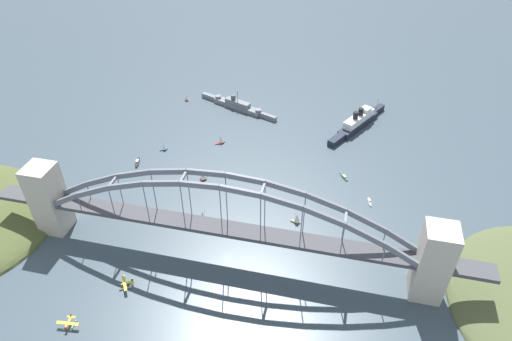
# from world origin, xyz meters

# --- Properties ---
(ground_plane) EXTENTS (1400.00, 1400.00, 0.00)m
(ground_plane) POSITION_xyz_m (0.00, 0.00, 0.00)
(ground_plane) COLOR #3D4C56
(harbor_arch_bridge) EXTENTS (294.60, 17.12, 60.90)m
(harbor_arch_bridge) POSITION_xyz_m (-0.00, 0.00, 25.99)
(harbor_arch_bridge) COLOR beige
(harbor_arch_bridge) RESTS_ON ground
(ocean_liner) EXTENTS (45.99, 77.87, 17.73)m
(ocean_liner) POSITION_xyz_m (70.27, 171.84, 5.31)
(ocean_liner) COLOR #1E2333
(ocean_liner) RESTS_ON ground
(naval_cruiser) EXTENTS (80.40, 34.75, 18.14)m
(naval_cruiser) POSITION_xyz_m (-41.62, 180.26, 3.33)
(naval_cruiser) COLOR slate
(naval_cruiser) RESTS_ON ground
(seaplane_taxiing_near_bridge) EXTENTS (9.26, 10.46, 5.01)m
(seaplane_taxiing_near_bridge) POSITION_xyz_m (-49.38, -34.39, 2.20)
(seaplane_taxiing_near_bridge) COLOR #B7B7B2
(seaplane_taxiing_near_bridge) RESTS_ON ground
(seaplane_second_in_formation) EXTENTS (12.04, 7.84, 5.07)m
(seaplane_second_in_formation) POSITION_xyz_m (-67.04, -64.74, 2.17)
(seaplane_second_in_formation) COLOR #B7B7B2
(seaplane_second_in_formation) RESTS_ON ground
(small_boat_0) EXTENTS (2.85, 8.38, 2.56)m
(small_boat_0) POSITION_xyz_m (83.42, 71.01, 0.91)
(small_boat_0) COLOR silver
(small_boat_0) RESTS_ON ground
(small_boat_1) EXTENTS (6.92, 4.24, 8.56)m
(small_boat_1) POSITION_xyz_m (36.90, 39.46, 4.05)
(small_boat_1) COLOR gold
(small_boat_1) RESTS_ON ground
(small_boat_2) EXTENTS (5.29, 12.64, 2.31)m
(small_boat_2) POSITION_xyz_m (-95.32, 77.74, 0.84)
(small_boat_2) COLOR black
(small_boat_2) RESTS_ON ground
(small_boat_3) EXTENTS (6.00, 5.42, 7.11)m
(small_boat_3) POSITION_xyz_m (-81.63, 99.79, 3.35)
(small_boat_3) COLOR #234C8C
(small_boat_3) RESTS_ON ground
(small_boat_4) EXTENTS (7.53, 7.74, 9.77)m
(small_boat_4) POSITION_xyz_m (-23.99, 26.64, 4.52)
(small_boat_4) COLOR #2D6B3D
(small_boat_4) RESTS_ON ground
(small_boat_5) EXTENTS (5.99, 9.78, 9.35)m
(small_boat_5) POSITION_xyz_m (-38.41, 70.17, 4.31)
(small_boat_5) COLOR #B2231E
(small_boat_5) RESTS_ON ground
(small_boat_6) EXTENTS (7.58, 7.65, 7.81)m
(small_boat_6) POSITION_xyz_m (-39.46, 120.30, 3.61)
(small_boat_6) COLOR #B2231E
(small_boat_6) RESTS_ON ground
(small_boat_7) EXTENTS (6.70, 9.50, 2.02)m
(small_boat_7) POSITION_xyz_m (63.99, 95.90, 0.72)
(small_boat_7) COLOR #2D6B3D
(small_boat_7) RESTS_ON ground
(small_boat_8) EXTENTS (5.74, 5.91, 7.01)m
(small_boat_8) POSITION_xyz_m (-93.53, 184.18, 3.30)
(small_boat_8) COLOR #B2231E
(small_boat_8) RESTS_ON ground
(channel_marker_buoy) EXTENTS (2.20, 2.20, 2.75)m
(channel_marker_buoy) POSITION_xyz_m (-27.21, 19.41, 1.12)
(channel_marker_buoy) COLOR red
(channel_marker_buoy) RESTS_ON ground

